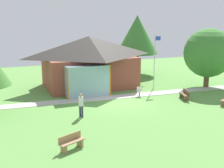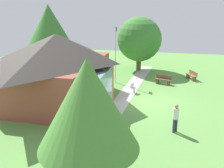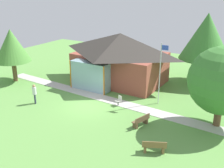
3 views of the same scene
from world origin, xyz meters
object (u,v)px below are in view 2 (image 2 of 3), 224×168
flagpole (116,52)px  pavilion (59,67)px  visitor_strolling_lawn (176,116)px  tree_behind_pavilion_right (49,28)px  tree_west_hedge (88,105)px  patio_chair_lawn_spare (134,88)px  tree_east_hedge (139,39)px  bench_mid_right (163,80)px  bench_lawn_far_right (192,76)px

flagpole → pavilion: bearing=151.9°
visitor_strolling_lawn → tree_behind_pavilion_right: (10.91, 12.95, 3.83)m
pavilion → visitor_strolling_lawn: 9.43m
tree_west_hedge → patio_chair_lawn_spare: bearing=1.0°
tree_east_hedge → bench_mid_right: bearing=-147.9°
flagpole → patio_chair_lawn_spare: bearing=-141.9°
visitor_strolling_lawn → tree_east_hedge: (14.34, 4.05, 2.46)m
bench_lawn_far_right → tree_west_hedge: (-18.00, 4.77, 3.41)m
flagpole → tree_east_hedge: tree_east_hedge is taller
pavilion → visitor_strolling_lawn: (-3.39, -8.64, -1.65)m
bench_lawn_far_right → visitor_strolling_lawn: bearing=146.4°
pavilion → bench_lawn_far_right: 13.43m
bench_mid_right → patio_chair_lawn_spare: 3.97m
tree_west_hedge → tree_behind_pavilion_right: size_ratio=0.77×
bench_lawn_far_right → tree_behind_pavilion_right: size_ratio=0.21×
tree_east_hedge → flagpole: bearing=163.7°
pavilion → tree_west_hedge: 11.09m
flagpole → visitor_strolling_lawn: size_ratio=3.05×
patio_chair_lawn_spare → tree_west_hedge: size_ratio=0.16×
pavilion → tree_behind_pavilion_right: bearing=29.8°
tree_west_hedge → bench_lawn_far_right: bearing=-14.8°
tree_behind_pavilion_right → bench_mid_right: bearing=-96.2°
visitor_strolling_lawn → tree_behind_pavilion_right: bearing=-82.9°
pavilion → tree_behind_pavilion_right: size_ratio=1.35×
bench_mid_right → visitor_strolling_lawn: size_ratio=0.90×
bench_lawn_far_right → tree_behind_pavilion_right: 15.22m
patio_chair_lawn_spare → flagpole: bearing=-119.0°
bench_mid_right → tree_east_hedge: tree_east_hedge is taller
flagpole → tree_west_hedge: 15.56m
visitor_strolling_lawn → bench_lawn_far_right: bearing=-140.5°
visitor_strolling_lawn → bench_mid_right: bearing=-126.3°
tree_behind_pavilion_right → flagpole: bearing=-103.4°
pavilion → tree_east_hedge: tree_east_hedge is taller
pavilion → tree_west_hedge: bearing=-150.4°
patio_chair_lawn_spare → pavilion: bearing=-37.1°
pavilion → tree_east_hedge: 11.90m
bench_mid_right → patio_chair_lawn_spare: (-3.21, 2.32, 0.01)m
patio_chair_lawn_spare → visitor_strolling_lawn: size_ratio=0.49×
tree_west_hedge → tree_east_hedge: 20.56m
tree_west_hedge → bench_mid_right: bearing=-7.5°
pavilion → flagpole: 6.53m
visitor_strolling_lawn → tree_west_hedge: bearing=20.0°
bench_mid_right → patio_chair_lawn_spare: patio_chair_lawn_spare is taller
tree_behind_pavilion_right → tree_east_hedge: bearing=-68.9°
bench_mid_right → bench_lawn_far_right: (2.18, -2.67, 0.00)m
visitor_strolling_lawn → tree_east_hedge: tree_east_hedge is taller
flagpole → visitor_strolling_lawn: flagpole is taller
tree_east_hedge → tree_behind_pavilion_right: 9.64m
pavilion → tree_east_hedge: size_ratio=1.64×
flagpole → tree_east_hedge: size_ratio=0.90×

